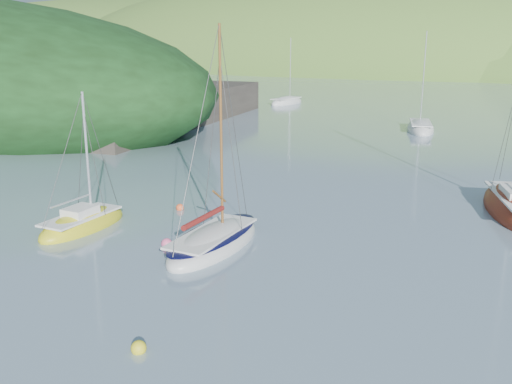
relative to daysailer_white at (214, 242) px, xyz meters
The scene contains 7 objects.
ground 5.81m from the daysailer_white, 63.90° to the right, with size 700.00×700.00×0.00m, color gray.
shoreline_hills 167.36m from the daysailer_white, 92.43° to the left, with size 690.00×135.00×56.00m.
daysailer_white is the anchor object (origin of this frame).
sailboat_yellow 7.17m from the daysailer_white, behind, with size 2.51×5.57×7.22m.
distant_sloop_a 38.15m from the daysailer_white, 90.89° to the left, with size 4.74×7.90×10.64m.
distant_sloop_c 58.42m from the daysailer_white, 113.75° to the left, with size 3.19×7.22×9.99m.
mooring_buoys 3.71m from the daysailer_white, ahead, with size 22.19×14.28×0.49m.
Camera 1 is at (11.01, -14.59, 8.99)m, focal length 40.00 mm.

